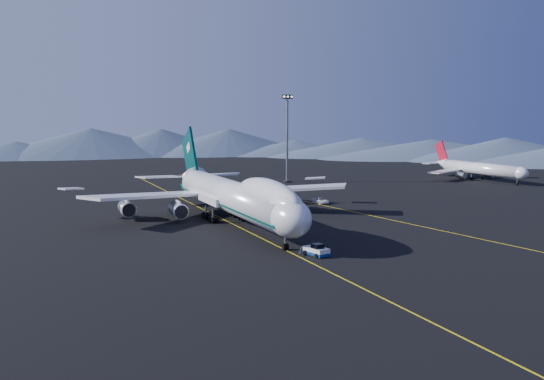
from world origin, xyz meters
name	(u,v)px	position (x,y,z in m)	size (l,w,h in m)	color
ground	(232,224)	(0.00, 0.00, 0.00)	(500.00, 500.00, 0.00)	black
taxiway_line_main	(232,224)	(0.00, 0.00, 0.01)	(0.25, 220.00, 0.01)	yellow
taxiway_line_side	(338,209)	(30.00, 10.00, 0.01)	(0.25, 200.00, 0.01)	yellow
boeing_747	(232,196)	(0.00, 0.03, 5.81)	(59.62, 72.43, 19.37)	silver
pushback_tug	(316,251)	(3.00, -31.87, 0.62)	(3.27, 4.86, 1.96)	silver
second_jet	(477,168)	(107.03, 49.95, 3.94)	(40.54, 45.81, 13.04)	silver
service_van	(320,201)	(30.00, 19.12, 0.75)	(2.49, 5.40, 1.50)	white
floodlight_mast	(287,138)	(42.98, 68.61, 14.70)	(3.58, 2.69, 29.00)	black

